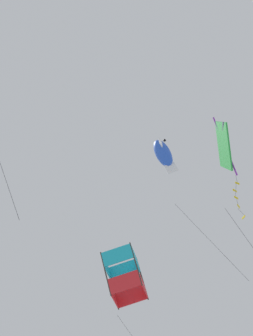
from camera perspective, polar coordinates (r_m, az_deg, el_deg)
The scene contains 3 objects.
kite_box_far_centre at distance 25.50m, azimuth -0.23°, elevation -11.25°, with size 3.54×3.11×6.74m.
kite_diamond_highest at distance 19.10m, azimuth 10.19°, elevation 2.27°, with size 2.59×2.80×9.00m.
kite_fish_upper_right at distance 26.45m, azimuth 3.87°, elevation 1.52°, with size 3.54×3.74×7.97m.
Camera 1 is at (4.91, 15.74, 24.86)m, focal length 58.11 mm.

